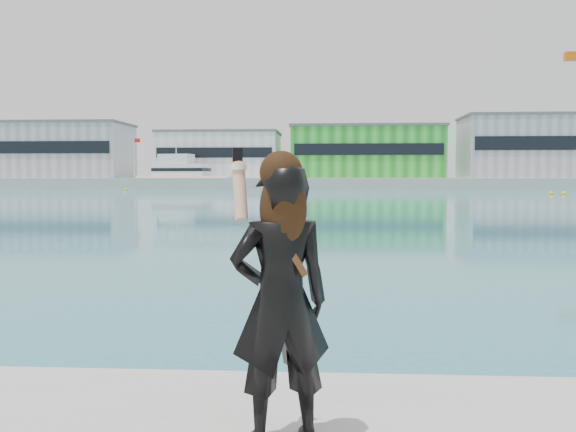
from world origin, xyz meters
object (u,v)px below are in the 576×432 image
at_px(motor_yacht, 184,176).
at_px(buoy_near, 564,194).
at_px(woman, 280,294).
at_px(buoy_far, 126,190).
at_px(buoy_extra, 551,194).

height_order(motor_yacht, buoy_near, motor_yacht).
height_order(motor_yacht, woman, motor_yacht).
xyz_separation_m(buoy_far, buoy_extra, (61.76, -19.01, 0.00)).
distance_m(motor_yacht, buoy_far, 17.92).
bearing_deg(buoy_far, motor_yacht, 70.73).
bearing_deg(buoy_near, woman, -110.67).
height_order(buoy_near, woman, woman).
xyz_separation_m(motor_yacht, buoy_far, (-5.86, -16.77, -2.40)).
distance_m(buoy_near, woman, 86.38).
distance_m(buoy_far, woman, 104.79).
xyz_separation_m(buoy_far, woman, (32.95, -99.47, 1.67)).
relative_size(buoy_near, woman, 0.29).
distance_m(buoy_extra, woman, 85.48).
height_order(buoy_extra, woman, woman).
bearing_deg(buoy_extra, buoy_far, 162.90).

